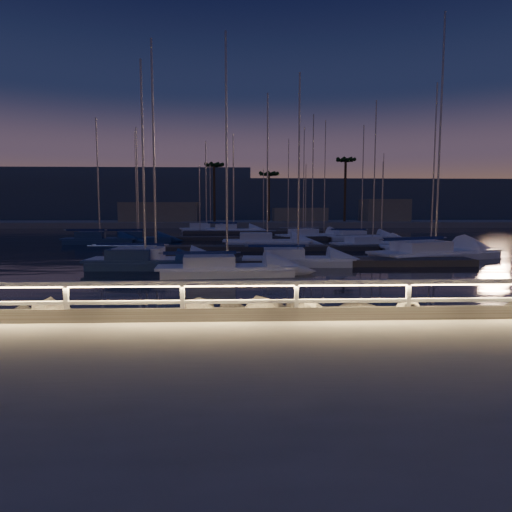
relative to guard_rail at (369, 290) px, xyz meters
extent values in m
plane|color=gray|center=(0.07, 0.00, -0.77)|extent=(400.00, 400.00, 0.00)
cube|color=gray|center=(0.07, -2.50, -0.87)|extent=(240.00, 5.00, 0.20)
cube|color=slate|center=(0.07, 1.50, -1.07)|extent=(240.00, 3.45, 1.29)
plane|color=black|center=(0.07, 80.00, -1.37)|extent=(320.00, 320.00, 0.00)
plane|color=black|center=(0.07, 0.00, -1.97)|extent=(400.00, 400.00, 0.00)
cube|color=white|center=(-7.93, 0.00, -0.27)|extent=(0.11, 0.11, 1.00)
cube|color=white|center=(-4.93, 0.00, -0.27)|extent=(0.11, 0.11, 1.00)
cube|color=white|center=(-1.93, 0.00, -0.27)|extent=(0.11, 0.11, 1.00)
cube|color=white|center=(1.07, 0.00, -0.27)|extent=(0.11, 0.11, 1.00)
cube|color=white|center=(0.07, 0.00, 0.23)|extent=(44.00, 0.12, 0.12)
cube|color=white|center=(0.07, 0.00, -0.27)|extent=(44.00, 0.09, 0.09)
cube|color=#F9BD70|center=(0.07, -0.02, 0.15)|extent=(44.00, 0.04, 0.03)
sphere|color=slate|center=(-4.05, 0.38, -0.75)|extent=(0.74, 0.74, 0.74)
sphere|color=slate|center=(-1.75, 1.62, -1.02)|extent=(0.84, 0.84, 0.84)
sphere|color=slate|center=(0.10, 1.09, -0.90)|extent=(0.82, 0.82, 0.82)
sphere|color=slate|center=(1.06, 1.60, -1.01)|extent=(1.06, 1.06, 1.06)
cube|color=#574F48|center=(0.07, 16.00, -1.17)|extent=(22.00, 2.00, 0.40)
cube|color=#574F48|center=(0.07, 26.00, -1.17)|extent=(22.00, 2.00, 0.40)
cube|color=#574F48|center=(0.07, 38.00, -1.17)|extent=(22.00, 2.00, 0.40)
cube|color=#574F48|center=(0.07, 50.00, -1.17)|extent=(22.00, 2.00, 0.40)
cube|color=gray|center=(0.07, 74.00, -0.97)|extent=(160.00, 14.00, 1.20)
cube|color=gray|center=(-17.93, 74.00, 1.03)|extent=(14.00, 8.00, 4.00)
cube|color=gray|center=(8.07, 75.00, 0.53)|extent=(10.00, 6.00, 3.00)
cube|color=gray|center=(24.07, 74.00, 1.33)|extent=(8.00, 7.00, 4.60)
cylinder|color=brown|center=(-7.93, 72.00, 4.88)|extent=(0.44, 0.44, 10.50)
cylinder|color=brown|center=(2.07, 73.00, 4.13)|extent=(0.44, 0.44, 9.00)
cylinder|color=brown|center=(16.07, 72.00, 5.38)|extent=(0.44, 0.44, 11.50)
cube|color=#3D4C5F|center=(0.07, 130.00, 3.23)|extent=(220.00, 30.00, 14.00)
cube|color=#3D4C5F|center=(-59.93, 140.00, 5.23)|extent=(120.00, 25.00, 18.00)
cube|color=navy|center=(-8.89, 14.75, -1.22)|extent=(6.52, 2.38, 0.55)
cube|color=navy|center=(-8.89, 14.75, -0.88)|extent=(7.04, 2.07, 0.15)
cube|color=navy|center=(-9.78, 14.78, -0.53)|extent=(2.56, 1.70, 0.65)
cylinder|color=#9D9DA1|center=(-8.89, 14.75, 4.82)|extent=(0.12, 0.12, 11.19)
cylinder|color=#9D9DA1|center=(-10.23, 14.80, -0.03)|extent=(4.03, 0.22, 0.08)
cube|color=white|center=(0.18, 15.94, -1.22)|extent=(6.41, 2.42, 0.49)
cube|color=white|center=(0.18, 15.94, -0.91)|extent=(6.91, 2.13, 0.13)
cube|color=white|center=(-0.69, 15.98, -0.60)|extent=(2.53, 1.70, 0.58)
cylinder|color=#9D9DA1|center=(0.18, 15.94, 4.65)|extent=(0.11, 0.11, 10.95)
cylinder|color=#9D9DA1|center=(-1.13, 16.01, -0.15)|extent=(3.94, 0.27, 0.07)
cube|color=white|center=(-4.07, 12.00, -1.22)|extent=(6.94, 2.77, 0.49)
cube|color=white|center=(-4.07, 12.00, -0.91)|extent=(7.48, 2.48, 0.13)
cube|color=white|center=(-5.01, 11.93, -0.60)|extent=(2.76, 1.89, 0.58)
cylinder|color=#9D9DA1|center=(-4.07, 12.00, 5.07)|extent=(0.11, 0.11, 11.79)
cylinder|color=#9D9DA1|center=(-5.48, 11.89, -0.16)|extent=(4.24, 0.39, 0.07)
cube|color=white|center=(10.17, 19.18, -1.22)|extent=(9.57, 6.01, 0.61)
cube|color=white|center=(10.17, 19.18, -0.84)|extent=(10.12, 5.85, 0.17)
cube|color=white|center=(8.99, 18.74, -0.45)|extent=(4.10, 3.36, 0.72)
cylinder|color=#9D9DA1|center=(10.17, 19.18, 7.16)|extent=(0.13, 0.13, 15.77)
cylinder|color=#9D9DA1|center=(8.40, 18.52, 0.10)|extent=(5.35, 2.06, 0.09)
cube|color=navy|center=(-13.64, 34.90, -1.22)|extent=(6.59, 3.39, 0.53)
cube|color=navy|center=(-13.64, 34.90, -0.88)|extent=(7.03, 3.19, 0.15)
cube|color=navy|center=(-14.49, 34.71, -0.55)|extent=(2.72, 2.06, 0.63)
cylinder|color=#9D9DA1|center=(-13.64, 34.90, 4.67)|extent=(0.12, 0.12, 10.91)
cylinder|color=#9D9DA1|center=(-14.92, 34.62, -0.06)|extent=(3.86, 0.91, 0.08)
cube|color=white|center=(-8.38, 15.32, -1.22)|extent=(7.23, 2.49, 0.56)
cube|color=white|center=(-8.38, 15.32, -0.87)|extent=(7.82, 2.14, 0.15)
cube|color=white|center=(-9.38, 15.33, -0.51)|extent=(2.82, 1.83, 0.66)
cylinder|color=#9D9DA1|center=(-8.38, 15.32, 5.48)|extent=(0.12, 0.12, 12.49)
cylinder|color=#9D9DA1|center=(-9.88, 15.34, 0.00)|extent=(4.50, 0.14, 0.08)
cube|color=white|center=(9.83, 37.17, -1.22)|extent=(6.77, 2.30, 0.49)
cube|color=white|center=(9.83, 37.17, -0.91)|extent=(7.33, 1.96, 0.13)
cube|color=white|center=(8.90, 37.16, -0.61)|extent=(2.64, 1.71, 0.57)
cylinder|color=#9D9DA1|center=(9.83, 37.17, 5.03)|extent=(0.11, 0.11, 11.72)
cylinder|color=#9D9DA1|center=(8.43, 37.16, -0.16)|extent=(4.22, 0.10, 0.07)
cube|color=white|center=(11.69, 23.49, -1.22)|extent=(7.54, 3.88, 0.48)
cube|color=white|center=(11.69, 23.49, -0.92)|extent=(8.04, 3.66, 0.13)
cube|color=white|center=(10.71, 23.70, -0.61)|extent=(3.12, 2.36, 0.57)
cylinder|color=#9D9DA1|center=(11.69, 23.49, 5.41)|extent=(0.11, 0.11, 12.48)
cylinder|color=#9D9DA1|center=(10.23, 23.81, -0.17)|extent=(4.40, 1.03, 0.07)
cube|color=navy|center=(-17.10, 33.44, -1.22)|extent=(6.71, 2.45, 0.56)
cube|color=navy|center=(-17.10, 33.44, -0.87)|extent=(7.25, 2.14, 0.15)
cube|color=navy|center=(-18.03, 33.40, -0.51)|extent=(2.64, 1.75, 0.67)
cylinder|color=#9D9DA1|center=(-17.10, 33.44, 5.00)|extent=(0.12, 0.12, 11.52)
cylinder|color=#9D9DA1|center=(-18.49, 33.39, 0.00)|extent=(4.15, 0.23, 0.08)
cube|color=white|center=(-0.84, 30.11, -1.22)|extent=(7.63, 2.76, 0.59)
cube|color=white|center=(-0.84, 30.11, -0.85)|extent=(8.24, 2.40, 0.16)
cube|color=white|center=(-1.88, 30.14, -0.48)|extent=(2.99, 1.98, 0.70)
cylinder|color=#9D9DA1|center=(-0.84, 30.11, 5.81)|extent=(0.13, 0.13, 13.11)
cylinder|color=#9D9DA1|center=(-2.41, 30.16, 0.06)|extent=(4.72, 0.24, 0.09)
cube|color=white|center=(4.82, 39.47, -1.22)|extent=(8.00, 4.54, 0.55)
cube|color=white|center=(4.82, 39.47, -0.88)|extent=(8.51, 4.35, 0.15)
cube|color=white|center=(3.81, 39.18, -0.53)|extent=(3.37, 2.65, 0.65)
cylinder|color=#9D9DA1|center=(4.82, 39.47, 5.82)|extent=(0.12, 0.12, 13.19)
cylinder|color=#9D9DA1|center=(3.30, 39.03, -0.03)|extent=(4.58, 1.40, 0.08)
cube|color=white|center=(8.39, 28.02, -1.22)|extent=(7.39, 4.22, 0.47)
cube|color=white|center=(8.39, 28.02, -0.92)|extent=(7.86, 4.05, 0.13)
cube|color=white|center=(7.45, 27.74, -0.63)|extent=(3.11, 2.45, 0.56)
cylinder|color=#9D9DA1|center=(8.39, 28.02, 5.25)|extent=(0.10, 0.10, 12.19)
cylinder|color=#9D9DA1|center=(6.98, 27.60, -0.20)|extent=(4.23, 1.30, 0.07)
cube|color=white|center=(-8.19, 55.00, -1.22)|extent=(7.44, 3.71, 0.60)
cube|color=white|center=(-8.19, 55.00, -0.84)|extent=(7.95, 3.48, 0.16)
cube|color=white|center=(-9.16, 54.81, -0.46)|extent=(3.06, 2.28, 0.71)
cylinder|color=#9D9DA1|center=(-8.19, 55.00, 5.45)|extent=(0.13, 0.13, 12.35)
cylinder|color=#9D9DA1|center=(-9.64, 54.71, 0.09)|extent=(4.38, 0.95, 0.09)
cube|color=white|center=(-4.21, 52.30, -1.22)|extent=(7.59, 2.89, 0.58)
cube|color=white|center=(-4.21, 52.30, -0.85)|extent=(8.19, 2.55, 0.16)
cube|color=white|center=(-5.25, 52.36, -0.48)|extent=(3.00, 2.02, 0.69)
cylinder|color=#9D9DA1|center=(-4.21, 52.30, 5.73)|extent=(0.13, 0.13, 12.96)
cylinder|color=#9D9DA1|center=(-5.77, 52.39, 0.05)|extent=(4.66, 0.34, 0.08)
camera|label=1|loc=(-3.44, -11.81, 2.19)|focal=32.00mm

